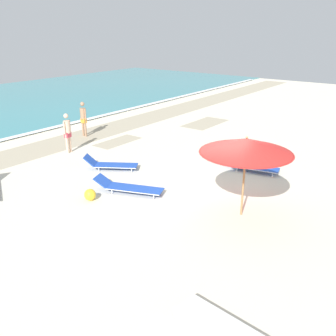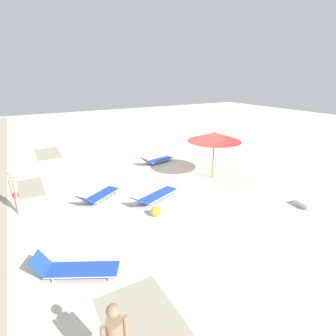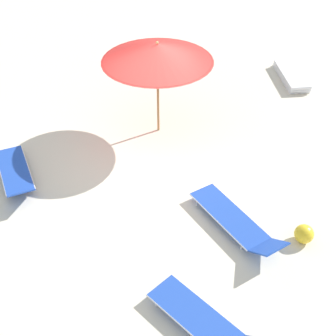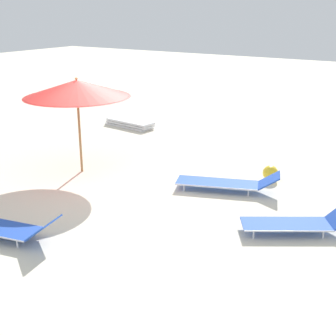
{
  "view_description": "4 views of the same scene",
  "coord_description": "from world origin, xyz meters",
  "px_view_note": "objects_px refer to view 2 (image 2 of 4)",
  "views": [
    {
      "loc": [
        -9.59,
        -5.28,
        5.25
      ],
      "look_at": [
        -0.44,
        1.59,
        0.93
      ],
      "focal_mm": 40.0,
      "sensor_mm": 36.0,
      "label": 1
    },
    {
      "loc": [
        -10.12,
        7.3,
        5.03
      ],
      "look_at": [
        -0.66,
        1.82,
        1.14
      ],
      "focal_mm": 28.0,
      "sensor_mm": 36.0,
      "label": 2
    },
    {
      "loc": [
        1.53,
        8.87,
        6.85
      ],
      "look_at": [
        -0.03,
        1.44,
        0.73
      ],
      "focal_mm": 50.0,
      "sensor_mm": 36.0,
      "label": 3
    },
    {
      "loc": [
        8.1,
        7.09,
        4.06
      ],
      "look_at": [
        0.04,
        1.85,
        0.73
      ],
      "focal_mm": 50.0,
      "sensor_mm": 36.0,
      "label": 4
    }
  ],
  "objects_px": {
    "sun_lounger_under_umbrella": "(155,196)",
    "sun_lounger_beside_umbrella": "(99,195)",
    "sun_lounger_near_water_right": "(75,268)",
    "beachgoer_wading_adult": "(14,190)",
    "beach_umbrella": "(214,137)",
    "lounger_stack": "(317,201)",
    "sun_lounger_near_water_left": "(157,160)",
    "beach_ball": "(156,211)"
  },
  "relations": [
    {
      "from": "lounger_stack",
      "to": "beach_ball",
      "type": "xyz_separation_m",
      "value": [
        2.45,
        6.22,
        0.07
      ]
    },
    {
      "from": "sun_lounger_beside_umbrella",
      "to": "beach_ball",
      "type": "xyz_separation_m",
      "value": [
        -2.4,
        -1.48,
        -0.02
      ]
    },
    {
      "from": "sun_lounger_beside_umbrella",
      "to": "sun_lounger_near_water_right",
      "type": "height_order",
      "value": "sun_lounger_near_water_right"
    },
    {
      "from": "beach_umbrella",
      "to": "sun_lounger_beside_umbrella",
      "type": "relative_size",
      "value": 1.28
    },
    {
      "from": "beach_umbrella",
      "to": "sun_lounger_near_water_right",
      "type": "xyz_separation_m",
      "value": [
        -3.72,
        7.66,
        -1.93
      ]
    },
    {
      "from": "sun_lounger_under_umbrella",
      "to": "beachgoer_wading_adult",
      "type": "distance_m",
      "value": 5.38
    },
    {
      "from": "lounger_stack",
      "to": "sun_lounger_near_water_right",
      "type": "height_order",
      "value": "sun_lounger_near_water_right"
    },
    {
      "from": "sun_lounger_under_umbrella",
      "to": "beachgoer_wading_adult",
      "type": "height_order",
      "value": "beachgoer_wading_adult"
    },
    {
      "from": "sun_lounger_beside_umbrella",
      "to": "sun_lounger_near_water_right",
      "type": "distance_m",
      "value": 4.49
    },
    {
      "from": "sun_lounger_beside_umbrella",
      "to": "sun_lounger_near_water_left",
      "type": "distance_m",
      "value": 5.45
    },
    {
      "from": "sun_lounger_near_water_left",
      "to": "beachgoer_wading_adult",
      "type": "bearing_deg",
      "value": 98.11
    },
    {
      "from": "lounger_stack",
      "to": "sun_lounger_near_water_right",
      "type": "relative_size",
      "value": 0.89
    },
    {
      "from": "beach_umbrella",
      "to": "beach_ball",
      "type": "height_order",
      "value": "beach_umbrella"
    },
    {
      "from": "beachgoer_wading_adult",
      "to": "sun_lounger_near_water_right",
      "type": "bearing_deg",
      "value": -179.39
    },
    {
      "from": "lounger_stack",
      "to": "sun_lounger_near_water_left",
      "type": "relative_size",
      "value": 0.87
    },
    {
      "from": "beachgoer_wading_adult",
      "to": "sun_lounger_beside_umbrella",
      "type": "bearing_deg",
      "value": -111.72
    },
    {
      "from": "beach_umbrella",
      "to": "sun_lounger_beside_umbrella",
      "type": "distance_m",
      "value": 6.16
    },
    {
      "from": "sun_lounger_under_umbrella",
      "to": "beach_ball",
      "type": "relative_size",
      "value": 6.38
    },
    {
      "from": "lounger_stack",
      "to": "sun_lounger_beside_umbrella",
      "type": "height_order",
      "value": "sun_lounger_beside_umbrella"
    },
    {
      "from": "sun_lounger_beside_umbrella",
      "to": "beachgoer_wading_adult",
      "type": "relative_size",
      "value": 1.17
    },
    {
      "from": "sun_lounger_under_umbrella",
      "to": "sun_lounger_beside_umbrella",
      "type": "distance_m",
      "value": 2.4
    },
    {
      "from": "sun_lounger_beside_umbrella",
      "to": "beach_ball",
      "type": "relative_size",
      "value": 5.43
    },
    {
      "from": "lounger_stack",
      "to": "sun_lounger_beside_umbrella",
      "type": "relative_size",
      "value": 0.95
    },
    {
      "from": "beach_umbrella",
      "to": "beachgoer_wading_adult",
      "type": "distance_m",
      "value": 8.94
    },
    {
      "from": "lounger_stack",
      "to": "sun_lounger_near_water_right",
      "type": "xyz_separation_m",
      "value": [
        0.75,
        9.52,
        0.1
      ]
    },
    {
      "from": "lounger_stack",
      "to": "beachgoer_wading_adult",
      "type": "bearing_deg",
      "value": 70.06
    },
    {
      "from": "sun_lounger_near_water_left",
      "to": "beach_ball",
      "type": "bearing_deg",
      "value": 139.68
    },
    {
      "from": "sun_lounger_under_umbrella",
      "to": "sun_lounger_near_water_right",
      "type": "height_order",
      "value": "sun_lounger_near_water_right"
    },
    {
      "from": "sun_lounger_beside_umbrella",
      "to": "sun_lounger_near_water_right",
      "type": "bearing_deg",
      "value": 123.26
    },
    {
      "from": "sun_lounger_beside_umbrella",
      "to": "beachgoer_wading_adult",
      "type": "xyz_separation_m",
      "value": [
        0.4,
        3.0,
        0.79
      ]
    },
    {
      "from": "beachgoer_wading_adult",
      "to": "beach_ball",
      "type": "relative_size",
      "value": 4.65
    },
    {
      "from": "beach_umbrella",
      "to": "beachgoer_wading_adult",
      "type": "xyz_separation_m",
      "value": [
        0.78,
        8.84,
        -1.15
      ]
    },
    {
      "from": "lounger_stack",
      "to": "beachgoer_wading_adult",
      "type": "relative_size",
      "value": 1.11
    },
    {
      "from": "sun_lounger_under_umbrella",
      "to": "sun_lounger_near_water_left",
      "type": "height_order",
      "value": "sun_lounger_near_water_left"
    },
    {
      "from": "beachgoer_wading_adult",
      "to": "beach_ball",
      "type": "distance_m",
      "value": 5.35
    },
    {
      "from": "sun_lounger_near_water_right",
      "to": "beachgoer_wading_adult",
      "type": "height_order",
      "value": "beachgoer_wading_adult"
    },
    {
      "from": "sun_lounger_near_water_right",
      "to": "beachgoer_wading_adult",
      "type": "relative_size",
      "value": 1.24
    },
    {
      "from": "beach_umbrella",
      "to": "sun_lounger_near_water_left",
      "type": "distance_m",
      "value": 4.24
    },
    {
      "from": "sun_lounger_near_water_right",
      "to": "beachgoer_wading_adult",
      "type": "distance_m",
      "value": 4.72
    },
    {
      "from": "lounger_stack",
      "to": "sun_lounger_under_umbrella",
      "type": "distance_m",
      "value": 6.7
    },
    {
      "from": "sun_lounger_under_umbrella",
      "to": "sun_lounger_near_water_left",
      "type": "distance_m",
      "value": 4.96
    },
    {
      "from": "lounger_stack",
      "to": "sun_lounger_under_umbrella",
      "type": "bearing_deg",
      "value": 63.34
    }
  ]
}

